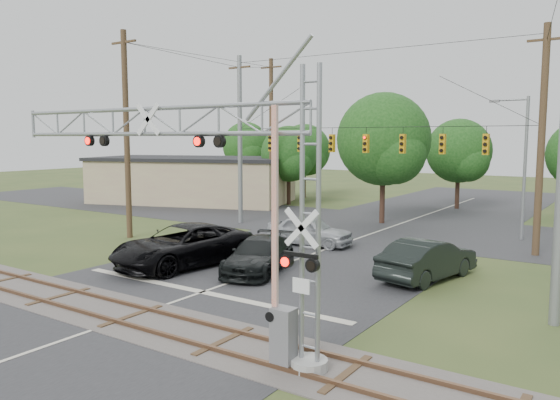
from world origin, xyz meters
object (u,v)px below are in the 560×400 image
Objects in this scene: crossing_gantry at (200,178)px; commercial_building at (193,179)px; pickup_black at (183,245)px; streetlight at (522,160)px; car_dark at (259,255)px; sedan_silver at (310,231)px; traffic_signal_span at (380,142)px.

commercial_building is (-24.53, 25.91, -2.74)m from crossing_gantry.
pickup_black is 0.35× the size of commercial_building.
streetlight is at bearing 78.95° from crossing_gantry.
streetlight is at bearing 44.96° from car_dark.
pickup_black is at bearing 157.35° from sedan_silver.
crossing_gantry is 22.98m from streetlight.
traffic_signal_span is at bearing 68.05° from car_dark.
crossing_gantry is at bearing -64.93° from commercial_building.
car_dark is at bearing -118.56° from streetlight.
traffic_signal_span is at bearing -33.30° from sedan_silver.
traffic_signal_span is 11.75m from car_dark.
car_dark is 27.70m from commercial_building.
car_dark is at bearing -95.48° from traffic_signal_span.
commercial_building is 29.24m from streetlight.
car_dark is (3.61, 1.05, -0.20)m from pickup_black.
traffic_signal_span reaches higher than streetlight.
traffic_signal_span is 3.68× the size of car_dark.
pickup_black is at bearing -66.39° from commercial_building.
traffic_signal_span is at bearing 98.15° from crossing_gantry.
pickup_black is 3.76m from car_dark.
pickup_black is 20.01m from streetlight.
crossing_gantry is at bearing -101.05° from streetlight.
crossing_gantry is 2.55× the size of sedan_silver.
streetlight reaches higher than car_dark.
traffic_signal_span is 2.79× the size of pickup_black.
sedan_silver is at bearing 80.98° from pickup_black.
sedan_silver is at bearing -49.13° from commercial_building.
pickup_black reaches higher than car_dark.
crossing_gantry reaches higher than sedan_silver.
car_dark is (-1.02, -10.61, -4.96)m from traffic_signal_span.
traffic_signal_span reaches higher than sedan_silver.
commercial_building reaches higher than car_dark.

